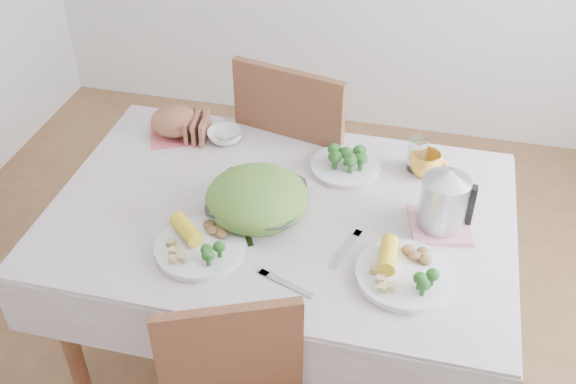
% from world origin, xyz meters
% --- Properties ---
extents(floor, '(3.60, 3.60, 0.00)m').
position_xyz_m(floor, '(0.00, 0.00, 0.00)').
color(floor, brown).
rests_on(floor, ground).
extents(dining_table, '(1.40, 0.90, 0.75)m').
position_xyz_m(dining_table, '(0.00, 0.00, 0.38)').
color(dining_table, brown).
rests_on(dining_table, floor).
extents(tablecloth, '(1.50, 1.00, 0.01)m').
position_xyz_m(tablecloth, '(0.00, 0.00, 0.76)').
color(tablecloth, beige).
rests_on(tablecloth, dining_table).
extents(chair_far, '(0.56, 0.56, 1.03)m').
position_xyz_m(chair_far, '(-0.03, 0.64, 0.47)').
color(chair_far, brown).
rests_on(chair_far, floor).
extents(salad_bowl, '(0.31, 0.31, 0.08)m').
position_xyz_m(salad_bowl, '(-0.07, -0.04, 0.80)').
color(salad_bowl, white).
rests_on(salad_bowl, tablecloth).
extents(dinner_plate_left, '(0.38, 0.38, 0.02)m').
position_xyz_m(dinner_plate_left, '(-0.19, -0.25, 0.77)').
color(dinner_plate_left, white).
rests_on(dinner_plate_left, tablecloth).
extents(dinner_plate_right, '(0.37, 0.37, 0.02)m').
position_xyz_m(dinner_plate_right, '(0.43, -0.22, 0.77)').
color(dinner_plate_right, white).
rests_on(dinner_plate_right, tablecloth).
extents(broccoli_plate, '(0.27, 0.27, 0.02)m').
position_xyz_m(broccoli_plate, '(0.17, 0.27, 0.77)').
color(broccoli_plate, beige).
rests_on(broccoli_plate, tablecloth).
extents(napkin, '(0.25, 0.25, 0.00)m').
position_xyz_m(napkin, '(-0.50, 0.34, 0.76)').
color(napkin, '#E25D5F').
rests_on(napkin, tablecloth).
extents(bread_loaf, '(0.19, 0.18, 0.11)m').
position_xyz_m(bread_loaf, '(-0.50, 0.34, 0.82)').
color(bread_loaf, brown).
rests_on(bread_loaf, napkin).
extents(fruit_bowl, '(0.17, 0.17, 0.04)m').
position_xyz_m(fruit_bowl, '(-0.30, 0.34, 0.78)').
color(fruit_bowl, white).
rests_on(fruit_bowl, tablecloth).
extents(yellow_mug, '(0.13, 0.13, 0.09)m').
position_xyz_m(yellow_mug, '(0.44, 0.30, 0.81)').
color(yellow_mug, yellow).
rests_on(yellow_mug, tablecloth).
extents(glass_tumbler, '(0.07, 0.07, 0.12)m').
position_xyz_m(glass_tumbler, '(0.41, 0.33, 0.83)').
color(glass_tumbler, white).
rests_on(glass_tumbler, tablecloth).
extents(pink_tray, '(0.22, 0.22, 0.01)m').
position_xyz_m(pink_tray, '(0.51, 0.03, 0.77)').
color(pink_tray, '#D7838B').
rests_on(pink_tray, tablecloth).
extents(electric_kettle, '(0.18, 0.18, 0.21)m').
position_xyz_m(electric_kettle, '(0.51, 0.03, 0.88)').
color(electric_kettle, '#B2B5BA').
rests_on(electric_kettle, pink_tray).
extents(fork_left, '(0.10, 0.16, 0.00)m').
position_xyz_m(fork_left, '(-0.08, -0.13, 0.76)').
color(fork_left, silver).
rests_on(fork_left, tablecloth).
extents(fork_right, '(0.08, 0.19, 0.00)m').
position_xyz_m(fork_right, '(0.24, -0.14, 0.76)').
color(fork_right, silver).
rests_on(fork_right, tablecloth).
extents(knife, '(0.18, 0.08, 0.00)m').
position_xyz_m(knife, '(0.10, -0.33, 0.76)').
color(knife, silver).
rests_on(knife, tablecloth).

